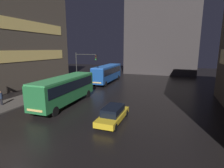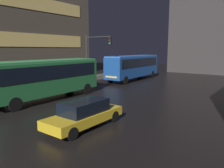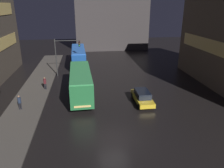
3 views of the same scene
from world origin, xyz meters
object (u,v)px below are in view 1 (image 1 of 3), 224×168
(car_taxi, at_px, (113,114))
(pedestrian_near, at_px, (1,97))
(traffic_light_main, at_px, (84,64))
(pedestrian_mid, at_px, (48,87))
(bus_near, at_px, (65,88))
(bus_far, at_px, (107,72))

(car_taxi, height_order, pedestrian_near, pedestrian_near)
(pedestrian_near, height_order, traffic_light_main, traffic_light_main)
(car_taxi, xyz_separation_m, pedestrian_mid, (-11.97, 5.58, 0.39))
(bus_near, distance_m, traffic_light_main, 9.49)
(bus_far, xyz_separation_m, pedestrian_near, (-6.17, -17.90, -0.96))
(bus_far, height_order, pedestrian_mid, bus_far)
(traffic_light_main, bearing_deg, pedestrian_mid, -110.77)
(bus_near, xyz_separation_m, bus_far, (-0.44, 14.67, 0.02))
(car_taxi, xyz_separation_m, traffic_light_main, (-9.59, 11.87, 3.36))
(bus_far, bearing_deg, pedestrian_mid, 68.24)
(pedestrian_mid, distance_m, traffic_light_main, 7.34)
(bus_near, bearing_deg, traffic_light_main, -76.47)
(pedestrian_mid, bearing_deg, bus_far, -22.06)
(pedestrian_near, bearing_deg, pedestrian_mid, -27.48)
(bus_far, xyz_separation_m, traffic_light_main, (-1.99, -5.73, 2.04))
(bus_near, bearing_deg, pedestrian_near, 24.29)
(pedestrian_near, bearing_deg, car_taxi, -99.30)
(car_taxi, bearing_deg, bus_near, -22.29)
(pedestrian_near, distance_m, pedestrian_mid, 6.15)
(pedestrian_near, height_order, pedestrian_mid, pedestrian_mid)
(bus_near, bearing_deg, pedestrian_mid, -30.62)
(bus_near, xyz_separation_m, traffic_light_main, (-2.44, 8.94, 2.06))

